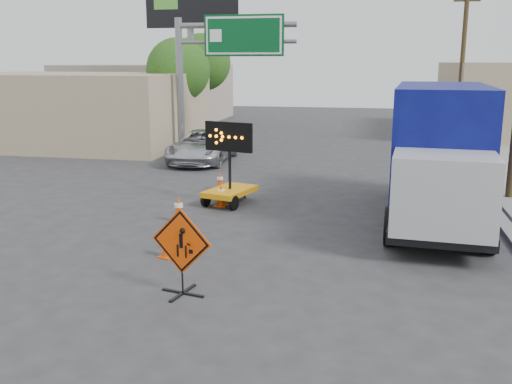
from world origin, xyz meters
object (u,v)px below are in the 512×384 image
(construction_sign, at_px, (182,250))
(arrow_board, at_px, (230,186))
(box_truck, at_px, (439,161))
(pickup_truck, at_px, (203,146))

(construction_sign, relative_size, arrow_board, 0.66)
(arrow_board, xyz_separation_m, box_truck, (6.51, -0.67, 1.18))
(construction_sign, distance_m, pickup_truck, 15.89)
(pickup_truck, bearing_deg, arrow_board, -67.98)
(construction_sign, distance_m, arrow_board, 7.63)
(arrow_board, bearing_deg, pickup_truck, 128.92)
(construction_sign, height_order, arrow_board, arrow_board)
(construction_sign, height_order, box_truck, box_truck)
(box_truck, bearing_deg, pickup_truck, 143.24)
(construction_sign, bearing_deg, arrow_board, 109.44)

